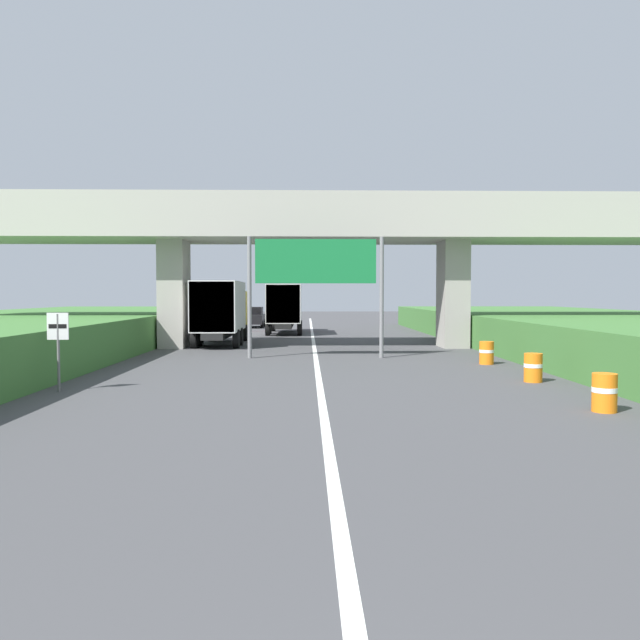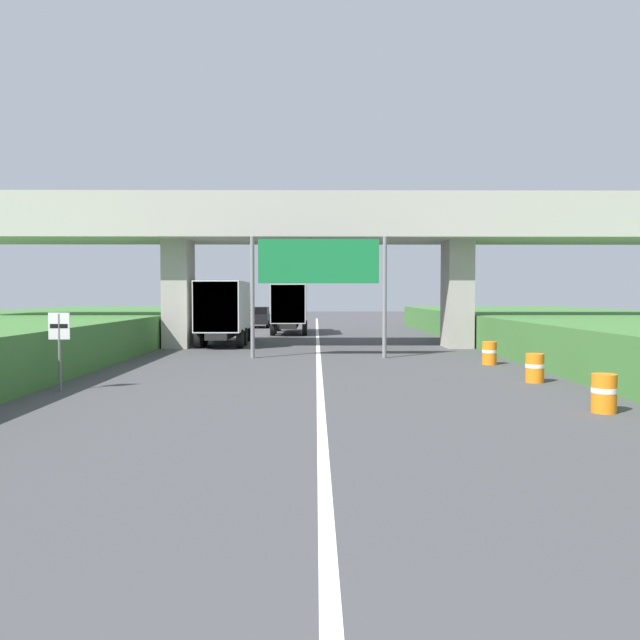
% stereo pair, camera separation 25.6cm
% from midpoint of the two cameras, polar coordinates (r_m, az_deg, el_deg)
% --- Properties ---
extents(lane_centre_stripe, '(0.20, 90.19, 0.01)m').
position_cam_midpoint_polar(lane_centre_stripe, '(25.93, 0.16, -3.70)').
color(lane_centre_stripe, white).
rests_on(lane_centre_stripe, ground).
extents(overpass_bridge, '(40.00, 4.80, 7.73)m').
position_cam_midpoint_polar(overpass_bridge, '(32.21, 0.05, 7.85)').
color(overpass_bridge, '#ADA89E').
rests_on(overpass_bridge, ground).
extents(overhead_highway_sign, '(5.88, 0.18, 5.23)m').
position_cam_midpoint_polar(overhead_highway_sign, '(26.61, 0.14, 4.74)').
color(overhead_highway_sign, slate).
rests_on(overhead_highway_sign, ground).
extents(speed_limit_sign, '(0.60, 0.08, 2.23)m').
position_cam_midpoint_polar(speed_limit_sign, '(18.94, -22.57, -1.65)').
color(speed_limit_sign, slate).
rests_on(speed_limit_sign, ground).
extents(truck_yellow, '(2.44, 7.30, 3.44)m').
position_cam_midpoint_polar(truck_yellow, '(34.11, -8.50, 0.97)').
color(truck_yellow, black).
rests_on(truck_yellow, ground).
extents(truck_red, '(2.44, 7.30, 3.44)m').
position_cam_midpoint_polar(truck_red, '(43.56, -2.62, 1.29)').
color(truck_red, black).
rests_on(truck_red, ground).
extents(car_black, '(1.86, 4.10, 1.72)m').
position_cam_midpoint_polar(car_black, '(51.98, -5.51, 0.27)').
color(car_black, black).
rests_on(car_black, ground).
extents(construction_barrel_1, '(0.57, 0.57, 0.90)m').
position_cam_midpoint_polar(construction_barrel_1, '(15.89, 25.18, -6.11)').
color(construction_barrel_1, orange).
rests_on(construction_barrel_1, ground).
extents(construction_barrel_2, '(0.57, 0.57, 0.90)m').
position_cam_midpoint_polar(construction_barrel_2, '(20.46, 19.56, -4.18)').
color(construction_barrel_2, orange).
rests_on(construction_barrel_2, ground).
extents(construction_barrel_3, '(0.57, 0.57, 0.90)m').
position_cam_midpoint_polar(construction_barrel_3, '(25.12, 15.66, -2.94)').
color(construction_barrel_3, orange).
rests_on(construction_barrel_3, ground).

